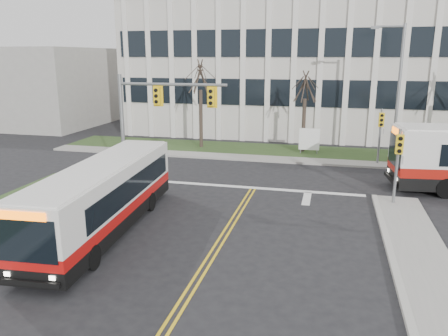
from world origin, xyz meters
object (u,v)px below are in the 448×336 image
(streetlight, at_px, (396,87))
(directory_sign, at_px, (309,140))
(bus_main, at_px, (104,198))
(newspaper_box_red, at_px, (35,208))

(streetlight, height_order, directory_sign, streetlight)
(streetlight, height_order, bus_main, streetlight)
(bus_main, distance_m, newspaper_box_red, 3.94)
(streetlight, distance_m, directory_sign, 6.96)
(streetlight, bearing_deg, bus_main, -129.96)
(streetlight, relative_size, newspaper_box_red, 9.68)
(directory_sign, relative_size, newspaper_box_red, 2.11)
(directory_sign, bearing_deg, streetlight, -13.23)
(bus_main, height_order, newspaper_box_red, bus_main)
(bus_main, bearing_deg, streetlight, 45.97)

